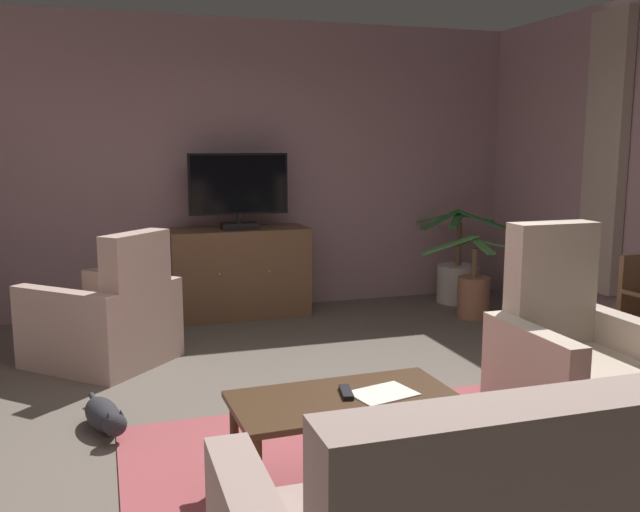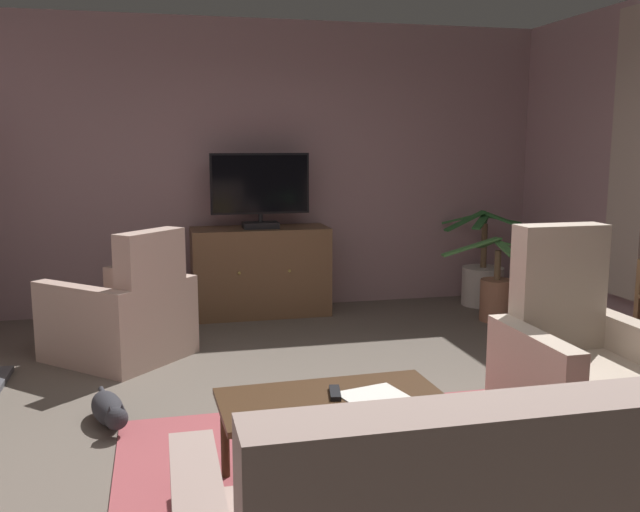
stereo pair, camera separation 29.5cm
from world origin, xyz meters
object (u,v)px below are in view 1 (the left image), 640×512
object	(u,v)px
armchair_in_far_corner	(106,322)
cat	(104,416)
potted_plant_tall_palm_by_window	(457,279)
potted_plant_small_fern_corner	(473,293)
armchair_near_window	(574,369)
tv_cabinet	(239,275)
tv_remote	(346,392)
folded_newspaper	(382,393)
television	(239,189)
coffee_table	(344,407)

from	to	relation	value
armchair_in_far_corner	cat	world-z (taller)	armchair_in_far_corner
potted_plant_tall_palm_by_window	cat	distance (m)	4.25
cat	potted_plant_small_fern_corner	bearing A→B (deg)	26.51
armchair_in_far_corner	cat	distance (m)	1.33
armchair_near_window	tv_cabinet	bearing A→B (deg)	112.49
tv_remote	armchair_near_window	world-z (taller)	armchair_near_window
folded_newspaper	armchair_near_window	bearing A→B (deg)	-2.04
television	potted_plant_small_fern_corner	size ratio (longest dim) A/B	1.05
tv_cabinet	cat	distance (m)	2.77
tv_remote	armchair_in_far_corner	world-z (taller)	armchair_in_far_corner
television	tv_remote	size ratio (longest dim) A/B	5.50
tv_remote	armchair_in_far_corner	bearing A→B (deg)	-143.91
coffee_table	tv_remote	world-z (taller)	tv_remote
coffee_table	armchair_in_far_corner	distance (m)	2.60
tv_remote	potted_plant_tall_palm_by_window	bearing A→B (deg)	154.69
television	cat	distance (m)	2.94
television	armchair_in_far_corner	bearing A→B (deg)	-139.21
television	armchair_near_window	distance (m)	3.56
armchair_near_window	potted_plant_small_fern_corner	world-z (taller)	armchair_near_window
tv_remote	armchair_near_window	size ratio (longest dim) A/B	0.14
tv_remote	cat	bearing A→B (deg)	-121.20
armchair_near_window	potted_plant_tall_palm_by_window	size ratio (longest dim) A/B	1.22
armchair_in_far_corner	armchair_near_window	xyz separation A→B (m)	(2.59, -2.11, 0.05)
television	folded_newspaper	world-z (taller)	television
cat	folded_newspaper	bearing A→B (deg)	-39.48
folded_newspaper	potted_plant_tall_palm_by_window	size ratio (longest dim) A/B	0.31
tv_cabinet	armchair_near_window	distance (m)	3.50
television	armchair_in_far_corner	world-z (taller)	television
folded_newspaper	cat	xyz separation A→B (m)	(-1.30, 1.07, -0.37)
tv_cabinet	tv_remote	size ratio (longest dim) A/B	7.71
armchair_near_window	cat	world-z (taller)	armchair_near_window
television	armchair_near_window	world-z (taller)	television
folded_newspaper	potted_plant_small_fern_corner	xyz separation A→B (m)	(2.10, 2.76, -0.23)
armchair_in_far_corner	cat	bearing A→B (deg)	-91.38
armchair_in_far_corner	coffee_table	bearing A→B (deg)	-65.43
tv_cabinet	potted_plant_tall_palm_by_window	world-z (taller)	potted_plant_tall_palm_by_window
folded_newspaper	armchair_in_far_corner	distance (m)	2.70
potted_plant_tall_palm_by_window	tv_cabinet	bearing A→B (deg)	176.70
tv_cabinet	coffee_table	bearing A→B (deg)	-92.75
tv_cabinet	potted_plant_small_fern_corner	world-z (taller)	tv_cabinet
coffee_table	tv_remote	size ratio (longest dim) A/B	6.46
tv_cabinet	potted_plant_small_fern_corner	distance (m)	2.25
coffee_table	potted_plant_small_fern_corner	world-z (taller)	potted_plant_small_fern_corner
potted_plant_tall_palm_by_window	cat	bearing A→B (deg)	-147.07
armchair_near_window	potted_plant_tall_palm_by_window	world-z (taller)	armchair_near_window
tv_remote	armchair_in_far_corner	size ratio (longest dim) A/B	0.14
television	potted_plant_tall_palm_by_window	world-z (taller)	television
tv_remote	potted_plant_small_fern_corner	distance (m)	3.54
cat	armchair_near_window	bearing A→B (deg)	-16.94
armchair_near_window	potted_plant_tall_palm_by_window	xyz separation A→B (m)	(0.95, 3.11, -0.12)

